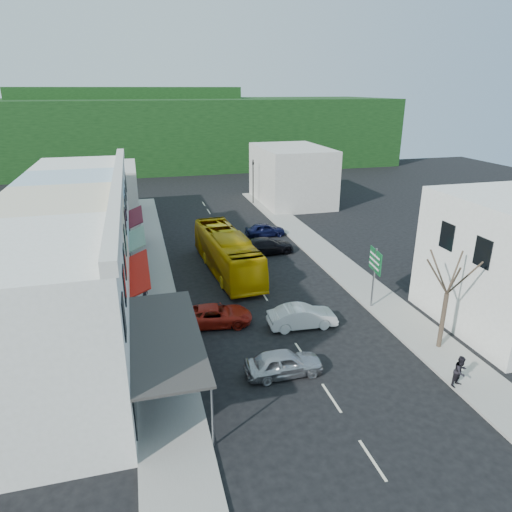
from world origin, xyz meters
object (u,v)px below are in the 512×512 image
(car_white, at_px, (302,317))
(traffic_signal, at_px, (253,182))
(pedestrian_left, at_px, (145,295))
(car_silver, at_px, (284,363))
(pedestrian_right, at_px, (461,371))
(street_tree, at_px, (447,294))
(direction_sign, at_px, (374,279))
(car_red, at_px, (215,314))
(bus, at_px, (227,253))

(car_white, relative_size, traffic_signal, 0.79)
(pedestrian_left, bearing_deg, car_silver, -123.38)
(pedestrian_left, bearing_deg, car_white, -96.49)
(pedestrian_right, height_order, street_tree, street_tree)
(pedestrian_left, xyz_separation_m, direction_sign, (14.59, -3.71, 1.11))
(car_red, relative_size, traffic_signal, 0.83)
(pedestrian_left, height_order, traffic_signal, traffic_signal)
(bus, xyz_separation_m, car_white, (2.63, -10.06, -0.85))
(pedestrian_left, distance_m, street_tree, 18.50)
(bus, height_order, pedestrian_right, bus)
(car_silver, xyz_separation_m, street_tree, (9.25, 0.13, 2.71))
(car_silver, bearing_deg, traffic_signal, -12.17)
(car_white, height_order, pedestrian_left, pedestrian_left)
(car_silver, relative_size, traffic_signal, 0.79)
(bus, bearing_deg, direction_sign, -52.19)
(car_white, relative_size, direction_sign, 1.04)
(pedestrian_right, bearing_deg, street_tree, 50.54)
(direction_sign, xyz_separation_m, traffic_signal, (-0.34, 30.20, 0.67))
(pedestrian_left, bearing_deg, street_tree, -98.70)
(direction_sign, bearing_deg, bus, 139.48)
(pedestrian_right, xyz_separation_m, street_tree, (1.34, 3.41, 2.41))
(car_red, distance_m, pedestrian_right, 14.00)
(car_silver, bearing_deg, car_white, -30.73)
(car_silver, bearing_deg, bus, -0.14)
(direction_sign, bearing_deg, street_tree, -70.13)
(traffic_signal, bearing_deg, bus, 56.91)
(pedestrian_left, bearing_deg, pedestrian_right, -109.54)
(direction_sign, relative_size, traffic_signal, 0.76)
(car_silver, height_order, traffic_signal, traffic_signal)
(car_red, xyz_separation_m, pedestrian_right, (10.36, -9.41, 0.30))
(pedestrian_left, bearing_deg, car_red, -106.72)
(street_tree, bearing_deg, traffic_signal, 92.53)
(car_white, relative_size, pedestrian_right, 2.59)
(street_tree, bearing_deg, pedestrian_left, 149.66)
(bus, relative_size, pedestrian_right, 6.82)
(bus, relative_size, car_red, 2.52)
(car_silver, bearing_deg, pedestrian_left, 34.89)
(car_red, height_order, pedestrian_right, pedestrian_right)
(traffic_signal, bearing_deg, direction_sign, 77.30)
(direction_sign, distance_m, traffic_signal, 30.21)
(car_silver, distance_m, car_red, 6.60)
(car_white, height_order, pedestrian_right, pedestrian_right)
(bus, distance_m, direction_sign, 11.94)
(car_red, bearing_deg, traffic_signal, -11.73)
(bus, xyz_separation_m, traffic_signal, (7.66, 21.36, 1.23))
(car_silver, relative_size, direction_sign, 1.04)
(car_red, xyz_separation_m, direction_sign, (10.46, -0.44, 1.41))
(pedestrian_left, relative_size, traffic_signal, 0.31)
(direction_sign, bearing_deg, car_white, -159.88)
(street_tree, bearing_deg, bus, 122.70)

